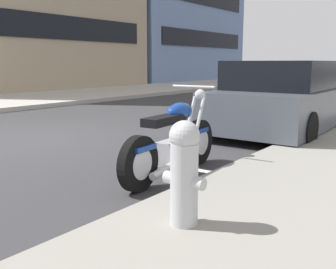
{
  "coord_description": "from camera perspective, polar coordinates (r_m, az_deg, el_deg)",
  "views": [
    {
      "loc": [
        -4.29,
        -6.4,
        1.41
      ],
      "look_at": [
        -0.48,
        -3.55,
        0.54
      ],
      "focal_mm": 42.14,
      "sensor_mm": 36.0,
      "label": 1
    }
  ],
  "objects": [
    {
      "name": "fire_hydrant",
      "position": [
        3.09,
        2.36,
        -5.19
      ],
      "size": [
        0.24,
        0.36,
        0.84
      ],
      "color": "#B7B7BC",
      "rests_on": "sidewalk_near_curb"
    },
    {
      "name": "ground_plane",
      "position": [
        7.84,
        -19.06,
        -0.56
      ],
      "size": [
        260.0,
        260.0,
        0.0
      ],
      "primitive_type": "plane",
      "color": "#333335"
    },
    {
      "name": "parked_car_mid_block",
      "position": [
        8.35,
        16.55,
        4.94
      ],
      "size": [
        4.19,
        1.98,
        1.44
      ],
      "rotation": [
        0.0,
        0.0,
        0.02
      ],
      "color": "#4C515B",
      "rests_on": "ground"
    },
    {
      "name": "parking_stall_stripe",
      "position": [
        5.42,
        1.85,
        -4.67
      ],
      "size": [
        0.12,
        2.2,
        0.01
      ],
      "primitive_type": "cube",
      "color": "silver",
      "rests_on": "ground"
    },
    {
      "name": "car_opposite_curb",
      "position": [
        24.72,
        14.26,
        8.36
      ],
      "size": [
        4.46,
        2.12,
        1.44
      ],
      "rotation": [
        0.0,
        0.0,
        3.08
      ],
      "color": "#AD1919",
      "rests_on": "ground"
    },
    {
      "name": "parked_motorcycle",
      "position": [
        4.91,
        0.79,
        -1.17
      ],
      "size": [
        2.05,
        0.62,
        1.11
      ],
      "rotation": [
        0.0,
        0.0,
        0.08
      ],
      "color": "black",
      "rests_on": "ground"
    },
    {
      "name": "sidewalk_far_curb",
      "position": [
        20.84,
        -1.65,
        6.69
      ],
      "size": [
        120.0,
        5.0,
        0.14
      ],
      "primitive_type": "cube",
      "color": "#ADA89E",
      "rests_on": "ground"
    }
  ]
}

